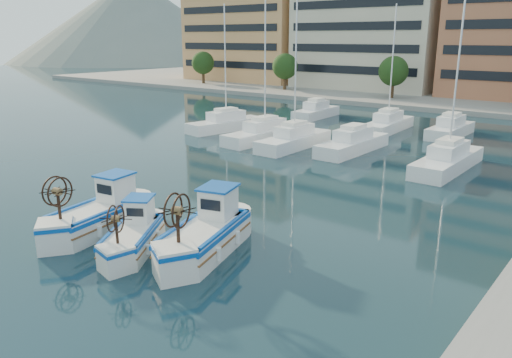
% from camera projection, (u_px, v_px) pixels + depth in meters
% --- Properties ---
extents(ground, '(300.00, 300.00, 0.00)m').
position_uv_depth(ground, '(157.00, 261.00, 19.93)').
color(ground, '#1A3544').
rests_on(ground, ground).
extents(hill_west, '(180.00, 180.00, 60.00)m').
position_uv_depth(hill_west, '(138.00, 61.00, 186.69)').
color(hill_west, slate).
rests_on(hill_west, ground).
extents(yacht_marina, '(37.54, 22.70, 11.50)m').
position_uv_depth(yacht_marina, '(389.00, 136.00, 42.31)').
color(yacht_marina, white).
rests_on(yacht_marina, ground).
extents(fishing_boat_a, '(2.82, 5.12, 3.11)m').
position_uv_depth(fishing_boat_a, '(99.00, 213.00, 22.83)').
color(fishing_boat_a, white).
rests_on(fishing_boat_a, ground).
extents(fishing_boat_b, '(3.54, 4.18, 2.56)m').
position_uv_depth(fishing_boat_b, '(133.00, 234.00, 20.77)').
color(fishing_boat_b, white).
rests_on(fishing_boat_b, ground).
extents(fishing_boat_c, '(3.42, 5.27, 3.19)m').
position_uv_depth(fishing_boat_c, '(206.00, 232.00, 20.51)').
color(fishing_boat_c, white).
rests_on(fishing_boat_c, ground).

